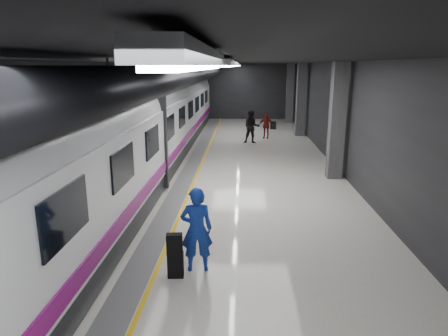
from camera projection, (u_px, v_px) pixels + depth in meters
ground at (217, 191)px, 14.25m from camera, size 40.00×40.00×0.00m
platform_hall at (210, 89)px, 14.31m from camera, size 10.02×40.02×4.51m
train at (123, 133)px, 13.88m from camera, size 3.05×38.00×4.05m
traveler_main at (197, 230)px, 8.54m from camera, size 0.75×0.55×1.89m
suitcase_main at (176, 265)px, 8.41m from camera, size 0.35×0.23×0.54m
shoulder_bag at (174, 244)px, 8.26m from camera, size 0.35×0.21×0.44m
traveler_far_a at (252, 127)px, 22.79m from camera, size 0.93×0.73×1.88m
traveler_far_b at (266, 126)px, 24.46m from camera, size 0.97×0.57×1.55m
suitcase_far at (273, 125)px, 28.02m from camera, size 0.42×0.32×0.55m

